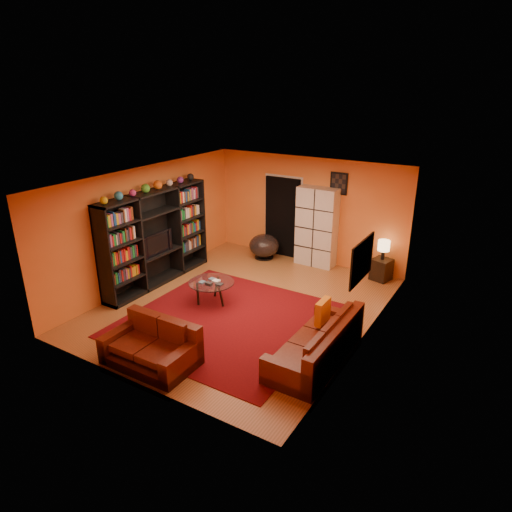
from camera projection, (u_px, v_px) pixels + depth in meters
The scene contains 20 objects.
floor at pixel (243, 305), 9.33m from camera, with size 6.00×6.00×0.00m, color brown.
ceiling at pixel (242, 179), 8.39m from camera, with size 6.00×6.00×0.00m, color white.
wall_back at pixel (309, 210), 11.25m from camera, with size 6.00×6.00×0.00m, color orange.
wall_front at pixel (128, 307), 6.47m from camera, with size 6.00×6.00×0.00m, color orange.
wall_left at pixel (148, 225), 10.07m from camera, with size 6.00×6.00×0.00m, color orange.
wall_right at pixel (368, 272), 7.65m from camera, with size 6.00×6.00×0.00m, color orange.
rug at pixel (228, 320), 8.72m from camera, with size 3.60×3.60×0.01m, color #4E090D.
doorway at pixel (283, 217), 11.65m from camera, with size 0.95×0.10×2.04m, color black.
wall_art_right at pixel (362, 260), 7.31m from camera, with size 0.03×1.00×0.70m, color black.
wall_art_back at pixel (339, 183), 10.60m from camera, with size 0.42×0.03×0.52m, color black.
entertainment_unit at pixel (156, 238), 10.05m from camera, with size 0.45×3.00×2.10m, color black.
tv at pixel (155, 243), 9.98m from camera, with size 0.11×0.86×0.49m, color black.
sofa at pixel (320, 345), 7.39m from camera, with size 0.88×2.13×0.85m.
loveseat at pixel (154, 346), 7.38m from camera, with size 1.49×0.90×0.85m.
throw_pillow at pixel (323, 312), 7.74m from camera, with size 0.12×0.42×0.42m, color orange.
coffee_table at pixel (212, 284), 9.27m from camera, with size 0.93×0.93×0.46m.
storage_cabinet at pixel (317, 227), 11.05m from camera, with size 0.97×0.43×1.94m, color silver.
bowl_chair at pixel (264, 246), 11.67m from camera, with size 0.77×0.77×0.62m.
side_table at pixel (381, 269), 10.43m from camera, with size 0.40×0.40×0.50m, color black.
table_lamp at pixel (384, 246), 10.22m from camera, with size 0.27×0.27×0.45m.
Camera 1 is at (4.55, -6.98, 4.32)m, focal length 32.00 mm.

